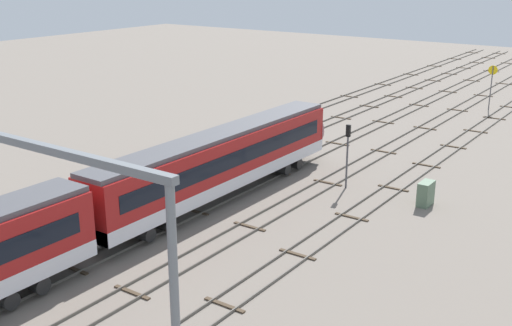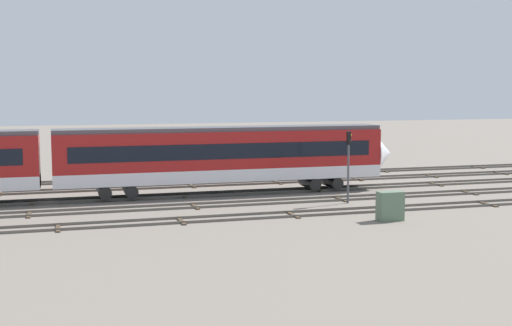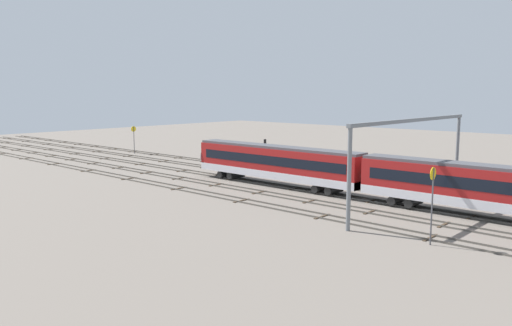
{
  "view_description": "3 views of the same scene",
  "coord_description": "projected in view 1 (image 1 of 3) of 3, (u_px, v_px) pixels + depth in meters",
  "views": [
    {
      "loc": [
        -35.23,
        -26.17,
        15.97
      ],
      "look_at": [
        0.22,
        -1.36,
        2.32
      ],
      "focal_mm": 43.93,
      "sensor_mm": 36.0,
      "label": 1
    },
    {
      "loc": [
        -13.51,
        -47.33,
        7.7
      ],
      "look_at": [
        0.06,
        -1.13,
        2.36
      ],
      "focal_mm": 46.84,
      "sensor_mm": 36.0,
      "label": 2
    },
    {
      "loc": [
        -41.88,
        47.61,
        11.49
      ],
      "look_at": [
        1.09,
        0.03,
        2.53
      ],
      "focal_mm": 35.81,
      "sensor_mm": 36.0,
      "label": 3
    }
  ],
  "objects": [
    {
      "name": "ground_plane",
      "position": [
        239.0,
        190.0,
        46.64
      ],
      "size": [
        202.25,
        202.25,
        0.0
      ],
      "primitive_type": "plane",
      "color": "slate"
    },
    {
      "name": "track_near_foreground",
      "position": [
        352.0,
        217.0,
        41.55
      ],
      "size": [
        186.25,
        2.4,
        0.16
      ],
      "color": "#59544C",
      "rests_on": "ground"
    },
    {
      "name": "track_second_near",
      "position": [
        292.0,
        202.0,
        44.08
      ],
      "size": [
        186.25,
        2.4,
        0.16
      ],
      "color": "#59544C",
      "rests_on": "ground"
    },
    {
      "name": "track_with_train",
      "position": [
        239.0,
        189.0,
        46.62
      ],
      "size": [
        186.25,
        2.4,
        0.16
      ],
      "color": "#59544C",
      "rests_on": "ground"
    },
    {
      "name": "track_second_far",
      "position": [
        192.0,
        178.0,
        49.15
      ],
      "size": [
        186.25,
        2.4,
        0.16
      ],
      "color": "#59544C",
      "rests_on": "ground"
    },
    {
      "name": "track_far_background",
      "position": [
        149.0,
        167.0,
        51.68
      ],
      "size": [
        186.25,
        2.4,
        0.16
      ],
      "color": "#59544C",
      "rests_on": "ground"
    },
    {
      "name": "speed_sign_mid_trackside",
      "position": [
        492.0,
        80.0,
        71.68
      ],
      "size": [
        0.14,
        1.04,
        5.15
      ],
      "color": "#4C4C51",
      "rests_on": "ground"
    },
    {
      "name": "signal_light_trackside_departure",
      "position": [
        348.0,
        147.0,
        46.23
      ],
      "size": [
        0.31,
        0.32,
        4.89
      ],
      "color": "#4C4C51",
      "rests_on": "ground"
    },
    {
      "name": "relay_cabinet",
      "position": [
        426.0,
        194.0,
        43.46
      ],
      "size": [
        1.53,
        0.78,
        1.72
      ],
      "color": "#597259",
      "rests_on": "ground"
    }
  ]
}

